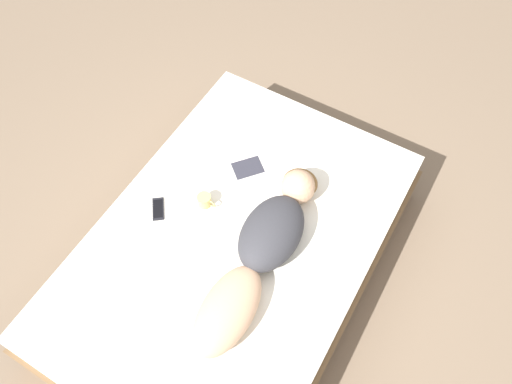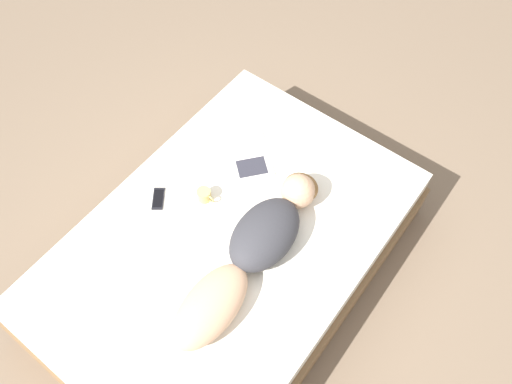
% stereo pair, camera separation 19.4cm
% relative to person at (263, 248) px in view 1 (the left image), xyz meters
% --- Properties ---
extents(ground_plane, '(12.00, 12.00, 0.00)m').
position_rel_person_xyz_m(ground_plane, '(-0.20, 0.00, -0.59)').
color(ground_plane, '#7A6651').
extents(bed, '(1.58, 2.32, 0.49)m').
position_rel_person_xyz_m(bed, '(-0.20, 0.00, -0.35)').
color(bed, brown).
rests_on(bed, ground_plane).
extents(person, '(0.35, 1.26, 0.21)m').
position_rel_person_xyz_m(person, '(0.00, 0.00, 0.00)').
color(person, tan).
rests_on(person, bed).
extents(open_magazine, '(0.49, 0.47, 0.01)m').
position_rel_person_xyz_m(open_magazine, '(-0.46, 0.54, -0.10)').
color(open_magazine, silver).
rests_on(open_magazine, bed).
extents(coffee_mug, '(0.12, 0.09, 0.08)m').
position_rel_person_xyz_m(coffee_mug, '(-0.47, 0.12, -0.06)').
color(coffee_mug, tan).
rests_on(coffee_mug, bed).
extents(cell_phone, '(0.15, 0.16, 0.01)m').
position_rel_person_xyz_m(cell_phone, '(-0.70, -0.06, -0.09)').
color(cell_phone, black).
rests_on(cell_phone, bed).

